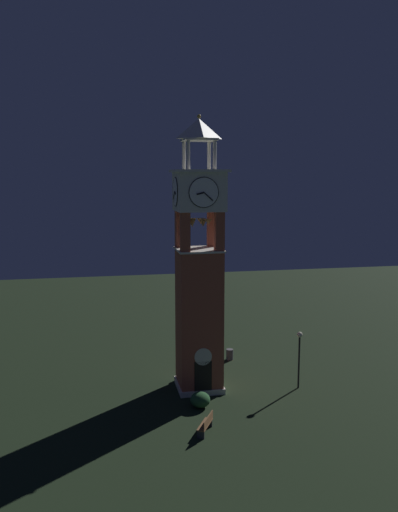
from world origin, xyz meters
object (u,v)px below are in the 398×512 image
object	(u,v)px
lamp_post	(299,349)
trash_bin	(230,354)
clock_tower	(199,279)
park_bench	(206,424)

from	to	relation	value
lamp_post	trash_bin	world-z (taller)	lamp_post
clock_tower	park_bench	xyz separation A→B (m)	(-0.80, -6.05, -6.73)
park_bench	trash_bin	bearing A→B (deg)	69.34
trash_bin	lamp_post	bearing A→B (deg)	-63.12
clock_tower	trash_bin	world-z (taller)	clock_tower
clock_tower	park_bench	bearing A→B (deg)	-97.54
clock_tower	trash_bin	distance (m)	8.92
clock_tower	trash_bin	xyz separation A→B (m)	(3.27, 4.74, -6.81)
lamp_post	trash_bin	xyz separation A→B (m)	(-3.05, 6.02, -2.22)
park_bench	lamp_post	distance (m)	8.83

